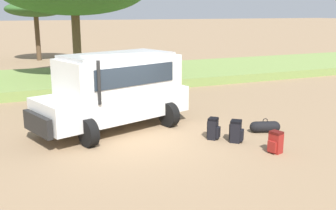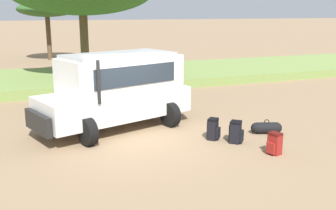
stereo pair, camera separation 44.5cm
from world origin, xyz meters
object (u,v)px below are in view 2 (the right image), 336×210
safari_vehicle (118,89)px  duffel_bag_low_black_case (266,128)px  backpack_cluster_center (275,144)px  acacia_tree_centre_back (47,10)px  backpack_beside_front_wheel (213,129)px  backpack_near_rear_wheel (236,132)px

safari_vehicle → duffel_bag_low_black_case: (4.17, -2.30, -1.12)m
safari_vehicle → backpack_cluster_center: safari_vehicle is taller
safari_vehicle → acacia_tree_centre_back: bearing=91.4°
acacia_tree_centre_back → safari_vehicle: bearing=-88.6°
safari_vehicle → backpack_beside_front_wheel: size_ratio=8.39×
backpack_beside_front_wheel → backpack_near_rear_wheel: bearing=-45.9°
backpack_near_rear_wheel → duffel_bag_low_black_case: (1.36, 0.43, -0.14)m
safari_vehicle → backpack_beside_front_wheel: safari_vehicle is taller
backpack_near_rear_wheel → duffel_bag_low_black_case: 1.43m
backpack_beside_front_wheel → duffel_bag_low_black_case: size_ratio=0.69×
backpack_beside_front_wheel → backpack_near_rear_wheel: backpack_beside_front_wheel is taller
safari_vehicle → duffel_bag_low_black_case: bearing=-28.9°
safari_vehicle → backpack_near_rear_wheel: size_ratio=8.43×
safari_vehicle → acacia_tree_centre_back: acacia_tree_centre_back is taller
backpack_beside_front_wheel → backpack_near_rear_wheel: 0.69m
duffel_bag_low_black_case → acacia_tree_centre_back: bearing=101.8°
backpack_cluster_center → backpack_near_rear_wheel: bearing=111.4°
backpack_beside_front_wheel → duffel_bag_low_black_case: bearing=-2.0°
backpack_beside_front_wheel → backpack_cluster_center: backpack_beside_front_wheel is taller
backpack_cluster_center → acacia_tree_centre_back: size_ratio=0.13×
safari_vehicle → backpack_beside_front_wheel: 3.38m
safari_vehicle → acacia_tree_centre_back: 20.19m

